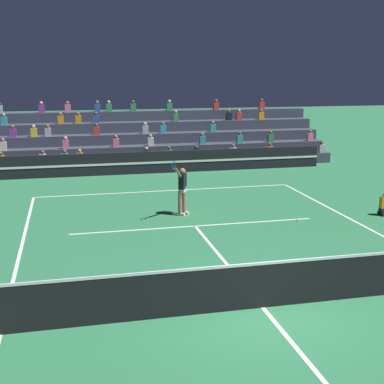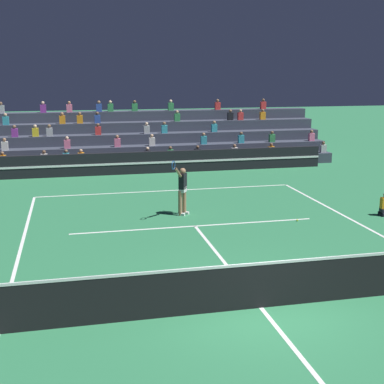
{
  "view_description": "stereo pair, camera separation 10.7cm",
  "coord_description": "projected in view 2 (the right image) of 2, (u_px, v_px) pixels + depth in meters",
  "views": [
    {
      "loc": [
        -3.98,
        -10.25,
        5.12
      ],
      "look_at": [
        -0.03,
        6.76,
        1.1
      ],
      "focal_mm": 50.0,
      "sensor_mm": 36.0,
      "label": 1
    },
    {
      "loc": [
        -3.87,
        -10.28,
        5.12
      ],
      "look_at": [
        -0.03,
        6.76,
        1.1
      ],
      "focal_mm": 50.0,
      "sensor_mm": 36.0,
      "label": 2
    }
  ],
  "objects": [
    {
      "name": "court_lines",
      "position": [
        261.0,
        308.0,
        11.75
      ],
      "size": [
        11.1,
        23.9,
        0.01
      ],
      "color": "white",
      "rests_on": "ground"
    },
    {
      "name": "sponsor_banner_wall",
      "position": [
        152.0,
        162.0,
        26.88
      ],
      "size": [
        18.0,
        0.26,
        1.1
      ],
      "color": "black",
      "rests_on": "ground"
    },
    {
      "name": "tennis_player",
      "position": [
        182.0,
        189.0,
        19.01
      ],
      "size": [
        0.85,
        1.24,
        2.19
      ],
      "color": "#9E7051",
      "rests_on": "ground"
    },
    {
      "name": "tennis_net",
      "position": [
        262.0,
        285.0,
        11.63
      ],
      "size": [
        12.0,
        0.1,
        1.1
      ],
      "color": "#2D6B38",
      "rests_on": "ground"
    },
    {
      "name": "ground_plane",
      "position": [
        261.0,
        308.0,
        11.75
      ],
      "size": [
        120.0,
        120.0,
        0.0
      ],
      "primitive_type": "plane",
      "color": "#2D7A4C"
    },
    {
      "name": "bleacher_stand",
      "position": [
        142.0,
        143.0,
        30.38
      ],
      "size": [
        20.57,
        4.75,
        3.38
      ],
      "color": "#383D4C",
      "rests_on": "ground"
    },
    {
      "name": "tennis_ball",
      "position": [
        297.0,
        220.0,
        18.43
      ],
      "size": [
        0.07,
        0.07,
        0.07
      ],
      "primitive_type": "sphere",
      "color": "#C6DB33",
      "rests_on": "ground"
    }
  ]
}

